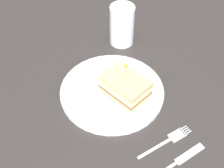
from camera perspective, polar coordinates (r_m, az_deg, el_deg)
ground_plane at (r=74.82cm, az=0.00°, el=-2.14°), size 96.54×96.54×2.00cm
plate at (r=73.65cm, az=0.00°, el=-1.35°), size 24.15×24.15×1.10cm
sandwich_half_center at (r=70.67cm, az=2.40°, el=-0.48°), size 12.27×11.09×9.38cm
drink_glass at (r=84.65cm, az=1.80°, el=10.36°), size 6.49×6.49×10.97cm
fork at (r=67.28cm, az=10.49°, el=-9.73°), size 4.62×13.20×0.35cm
knife at (r=65.31cm, az=12.56°, el=-13.01°), size 4.68×12.36×0.35cm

